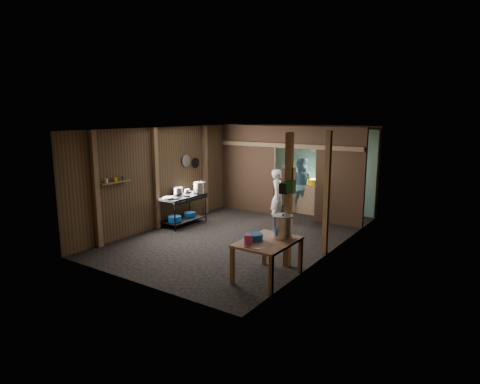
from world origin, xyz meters
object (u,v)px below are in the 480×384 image
Objects in this scene: prep_table at (268,259)px; stock_pot at (283,227)px; pink_bucket at (248,240)px; yellow_tub at (313,182)px; stove_pot_large at (199,188)px; cook at (278,197)px; gas_range at (183,210)px.

prep_table is 2.69× the size of stock_pot.
yellow_tub is (-1.15, 5.34, 0.15)m from pink_bucket.
yellow_tub is (2.21, 2.60, 0.00)m from stove_pot_large.
pink_bucket is (-0.31, -0.68, -0.11)m from stock_pot.
yellow_tub is at bearing -27.08° from cook.
cook reaches higher than stock_pot.
stove_pot_large is 3.41m from yellow_tub.
prep_table is at bearing -169.65° from cook.
pink_bucket is 0.12× the size of cook.
prep_table is 4.31m from stove_pot_large.
stove_pot_large is at bearing 146.09° from prep_table.
stove_pot_large is (0.17, 0.51, 0.54)m from gas_range.
gas_range is 4.05× the size of yellow_tub.
prep_table is at bearing 62.72° from pink_bucket.
cook is (2.06, 1.53, 0.34)m from gas_range.
cook is at bearing 36.62° from gas_range.
stove_pot_large reaches higher than yellow_tub.
stock_pot is 0.75m from pink_bucket.
stock_pot reaches higher than prep_table.
stove_pot_large reaches higher than prep_table.
cook is (-1.78, 3.08, -0.17)m from stock_pot.
gas_range is 1.14× the size of prep_table.
yellow_tub is at bearing 49.68° from stove_pot_large.
gas_range is 4.17× the size of stove_pot_large.
cook reaches higher than gas_range.
prep_table is 3.67× the size of stove_pot_large.
stove_pot_large is 4.33m from pink_bucket.
prep_table is 3.80m from cook.
yellow_tub is (-1.33, 4.98, 0.59)m from prep_table.
cook is at bearing 120.00° from stock_pot.
pink_bucket is (-0.19, -0.36, 0.44)m from prep_table.
stove_pot_large is 2.15m from cook.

